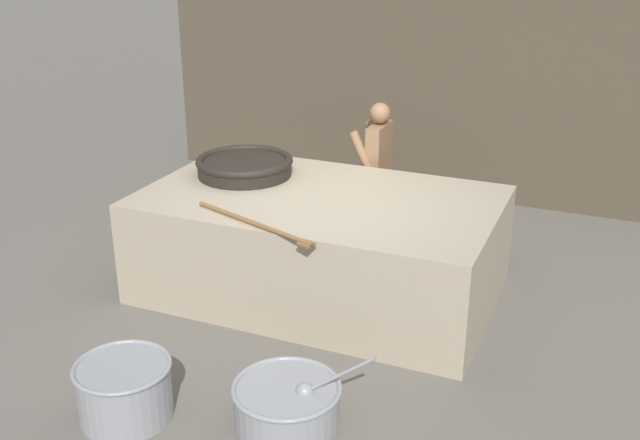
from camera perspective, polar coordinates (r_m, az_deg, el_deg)
name	(u,v)px	position (r m, az deg, el deg)	size (l,w,h in m)	color
ground_plane	(320,290)	(7.18, 0.00, -5.37)	(60.00, 60.00, 0.00)	#666059
back_wall	(420,59)	(9.49, 7.64, 12.03)	(6.78, 0.24, 3.36)	#4C4233
hearth_platform	(320,244)	(6.97, 0.00, -1.84)	(3.20, 1.93, 0.97)	tan
giant_wok_near	(245,166)	(7.33, -5.77, 4.15)	(0.95, 0.95, 0.18)	black
stirring_paddle	(258,225)	(6.11, -4.76, -0.37)	(1.27, 0.50, 0.04)	brown
cook	(378,169)	(7.95, 4.42, 3.91)	(0.36, 0.56, 1.55)	#8C6647
prep_bowl_vegetables	(287,402)	(5.37, -2.52, -13.71)	(1.00, 0.78, 0.63)	gray
prep_bowl_meat	(124,388)	(5.57, -14.69, -12.28)	(0.69, 0.69, 0.43)	gray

